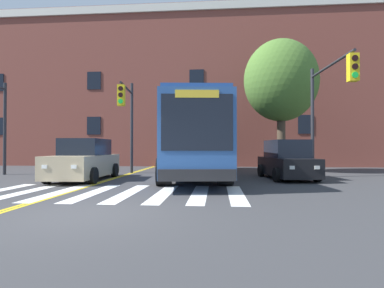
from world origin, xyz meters
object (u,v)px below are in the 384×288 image
Objects in this scene: street_tree_curbside_large at (281,81)px; traffic_light_overhead at (128,112)px; city_bus at (192,139)px; car_tan_near_lane at (85,161)px; traffic_light_near_corner at (327,97)px; car_black_far_lane at (287,161)px.

traffic_light_overhead is at bearing -163.11° from street_tree_curbside_large.
traffic_light_overhead is (-3.47, 0.48, 1.46)m from city_bus.
city_bus is 2.38× the size of traffic_light_overhead.
city_bus is at bearing 23.26° from car_tan_near_lane.
street_tree_curbside_large reaches higher than traffic_light_near_corner.
traffic_light_near_corner is 5.03m from street_tree_curbside_large.
traffic_light_near_corner reaches higher than city_bus.
city_bus is at bearing -7.87° from traffic_light_overhead.
traffic_light_overhead reaches higher than city_bus.
city_bus is 2.28× the size of traffic_light_near_corner.
city_bus is at bearing 169.18° from car_black_far_lane.
car_tan_near_lane is 9.16m from car_black_far_lane.
car_black_far_lane is (9.09, 1.16, -0.02)m from car_tan_near_lane.
street_tree_curbside_large is at bearing 102.15° from traffic_light_near_corner.
traffic_light_overhead reaches higher than car_black_far_lane.
car_black_far_lane is at bearing 7.25° from car_tan_near_lane.
street_tree_curbside_large is (-0.99, 4.61, 1.74)m from traffic_light_near_corner.
city_bus is 6.84m from street_tree_curbside_large.
car_black_far_lane is 6.03m from street_tree_curbside_large.
car_tan_near_lane is 11.83m from street_tree_curbside_large.
car_black_far_lane is at bearing -10.82° from city_bus.
traffic_light_overhead is (1.19, 2.48, 2.50)m from car_tan_near_lane.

